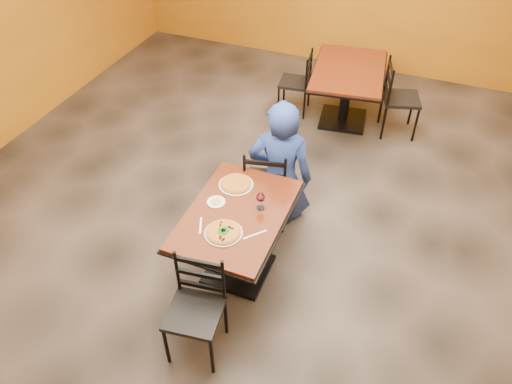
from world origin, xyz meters
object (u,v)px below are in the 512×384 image
at_px(chair_second_left, 295,83).
at_px(pizza_main, 223,232).
at_px(plate_main, 223,233).
at_px(wine_glass, 260,200).
at_px(diner, 281,161).
at_px(chair_main_near, 194,314).
at_px(chair_second_right, 401,99).
at_px(pizza_far, 236,183).
at_px(chair_main_far, 267,183).
at_px(plate_far, 236,185).
at_px(table_main, 237,229).
at_px(table_second, 347,83).
at_px(side_plate, 216,202).

bearing_deg(chair_second_left, pizza_main, 0.79).
height_order(plate_main, wine_glass, wine_glass).
bearing_deg(diner, pizza_main, 74.67).
distance_m(plate_main, wine_glass, 0.43).
height_order(chair_main_near, chair_second_right, chair_second_right).
bearing_deg(diner, pizza_far, 57.86).
xyz_separation_m(chair_main_far, wine_glass, (0.18, -0.65, 0.38)).
relative_size(plate_main, wine_glass, 1.72).
height_order(plate_far, wine_glass, wine_glass).
bearing_deg(wine_glass, pizza_far, 147.19).
relative_size(chair_second_left, plate_far, 2.74).
bearing_deg(pizza_far, pizza_main, -76.23).
bearing_deg(wine_glass, chair_second_right, 73.82).
bearing_deg(chair_second_left, chair_second_right, 83.31).
distance_m(table_main, chair_second_right, 3.04).
bearing_deg(table_second, pizza_main, -95.04).
bearing_deg(side_plate, chair_main_far, 74.62).
distance_m(chair_main_far, pizza_main, 1.08).
bearing_deg(pizza_main, side_plate, 123.90).
distance_m(table_second, chair_main_near, 3.74).
xyz_separation_m(chair_main_far, pizza_far, (-0.13, -0.45, 0.31)).
distance_m(chair_main_far, plate_far, 0.55).
height_order(table_main, pizza_main, pizza_main).
bearing_deg(diner, chair_main_near, 76.27).
height_order(plate_far, side_plate, same).
relative_size(chair_second_right, pizza_main, 3.34).
xyz_separation_m(chair_second_left, diner, (0.49, -1.96, 0.24)).
relative_size(table_second, chair_second_left, 1.66).
relative_size(plate_main, pizza_far, 1.11).
bearing_deg(plate_main, chair_main_far, 90.71).
relative_size(chair_main_far, chair_second_left, 1.09).
xyz_separation_m(chair_main_near, plate_main, (-0.01, 0.59, 0.31)).
height_order(table_second, diner, diner).
xyz_separation_m(chair_second_left, pizza_main, (0.41, -3.14, 0.35)).
relative_size(table_main, diner, 0.93).
distance_m(table_main, wine_glass, 0.35).
relative_size(chair_main_near, pizza_far, 3.21).
distance_m(chair_second_left, pizza_far, 2.59).
bearing_deg(plate_far, chair_second_left, 96.00).
bearing_deg(pizza_far, chair_second_left, 96.00).
bearing_deg(side_plate, pizza_far, 76.33).
bearing_deg(wine_glass, pizza_main, -113.36).
distance_m(chair_main_near, plate_main, 0.67).
bearing_deg(chair_main_far, chair_second_right, -127.64).
relative_size(table_main, wine_glass, 6.83).
xyz_separation_m(pizza_main, side_plate, (-0.21, 0.31, -0.02)).
height_order(table_main, table_second, same).
bearing_deg(pizza_far, side_plate, -103.67).
bearing_deg(table_second, wine_glass, -92.27).
distance_m(table_main, diner, 0.93).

